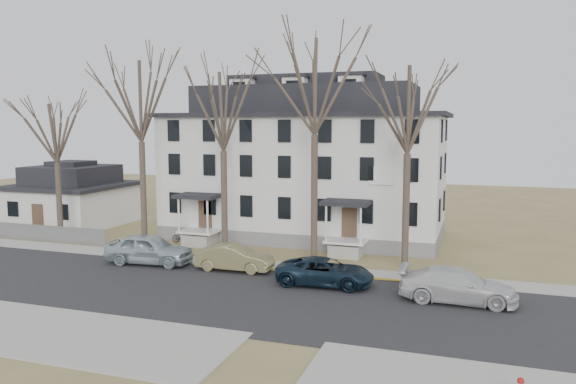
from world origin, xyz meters
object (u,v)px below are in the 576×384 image
(car_navy, at_px, (325,272))
(tree_mid_left, at_px, (223,106))
(small_house, at_px, (73,198))
(boarding_house, at_px, (306,165))
(tree_mid_right, at_px, (409,103))
(tree_far_left, at_px, (140,95))
(car_silver, at_px, (149,250))
(tree_center, at_px, (315,79))
(tree_bungalow, at_px, (56,129))
(car_tan, at_px, (234,258))
(bicycle_left, at_px, (197,240))
(bicycle_right, at_px, (181,238))
(car_white, at_px, (458,286))

(car_navy, bearing_deg, tree_mid_left, 57.13)
(small_house, bearing_deg, boarding_house, 5.59)
(boarding_house, bearing_deg, tree_mid_right, -43.81)
(tree_far_left, height_order, car_silver, tree_far_left)
(small_house, distance_m, car_navy, 27.25)
(car_silver, distance_m, car_navy, 11.28)
(small_house, xyz_separation_m, tree_center, (23.00, -6.20, 8.84))
(tree_bungalow, xyz_separation_m, car_tan, (15.21, -3.43, -7.38))
(car_navy, bearing_deg, tree_mid_right, -39.84)
(small_house, bearing_deg, tree_mid_left, -20.03)
(car_navy, bearing_deg, bicycle_left, 57.05)
(tree_center, bearing_deg, tree_mid_left, 180.00)
(bicycle_left, distance_m, bicycle_right, 1.52)
(tree_bungalow, distance_m, car_silver, 12.64)
(tree_far_left, distance_m, car_white, 23.36)
(bicycle_right, bearing_deg, small_house, 74.06)
(boarding_house, relative_size, car_navy, 4.09)
(tree_center, xyz_separation_m, bicycle_right, (-10.42, 2.19, -10.64))
(tree_far_left, distance_m, tree_mid_right, 17.52)
(car_white, distance_m, bicycle_left, 18.98)
(boarding_house, relative_size, tree_bungalow, 1.93)
(boarding_house, xyz_separation_m, small_house, (-20.00, -1.96, -3.13))
(tree_center, height_order, car_silver, tree_center)
(boarding_house, relative_size, tree_mid_right, 1.63)
(tree_mid_right, relative_size, tree_bungalow, 1.18)
(bicycle_right, bearing_deg, car_tan, -128.58)
(car_silver, distance_m, car_tan, 5.51)
(tree_far_left, xyz_separation_m, tree_mid_left, (6.00, 0.00, -0.74))
(tree_bungalow, bearing_deg, car_navy, -12.54)
(small_house, distance_m, car_white, 33.71)
(small_house, bearing_deg, bicycle_right, -17.67)
(tree_far_left, bearing_deg, car_white, -14.58)
(tree_bungalow, bearing_deg, tree_mid_left, 0.00)
(tree_center, height_order, bicycle_right, tree_center)
(tree_far_left, bearing_deg, car_silver, -53.55)
(small_house, xyz_separation_m, car_silver, (13.71, -9.86, -1.34))
(small_house, height_order, bicycle_left, small_house)
(tree_center, bearing_deg, bicycle_right, 168.13)
(car_silver, height_order, car_white, car_silver)
(car_navy, bearing_deg, car_white, -98.53)
(boarding_house, bearing_deg, small_house, -174.41)
(car_tan, bearing_deg, boarding_house, -6.13)
(boarding_house, relative_size, tree_far_left, 1.52)
(tree_far_left, relative_size, car_tan, 3.04)
(bicycle_left, bearing_deg, car_silver, -162.61)
(boarding_house, height_order, bicycle_left, boarding_house)
(car_navy, distance_m, car_white, 6.73)
(tree_mid_right, relative_size, bicycle_right, 8.62)
(tree_bungalow, height_order, bicycle_left, tree_bungalow)
(tree_mid_right, height_order, car_silver, tree_mid_right)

